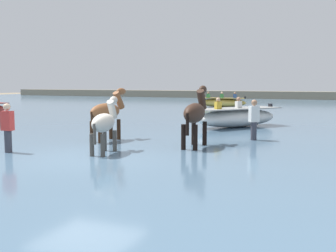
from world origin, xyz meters
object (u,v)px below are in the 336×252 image
horse_lead_chestnut (107,113)px  boat_distant_east (222,102)px  horse_trailing_dark_bay (195,115)px  horse_flank_pinto (104,124)px  person_wading_close (254,122)px  person_onlooker_left (8,131)px  boat_distant_west (237,117)px

horse_lead_chestnut → boat_distant_east: bearing=95.1°
boat_distant_east → horse_lead_chestnut: bearing=-84.9°
horse_lead_chestnut → horse_trailing_dark_bay: bearing=-2.1°
horse_trailing_dark_bay → horse_flank_pinto: bearing=-133.1°
person_wading_close → horse_trailing_dark_bay: bearing=-120.5°
boat_distant_east → horse_trailing_dark_bay: bearing=-76.1°
boat_distant_east → person_onlooker_left: person_onlooker_left is taller
horse_trailing_dark_bay → person_onlooker_left: bearing=-146.1°
horse_trailing_dark_bay → person_wading_close: bearing=59.5°
horse_lead_chestnut → person_wading_close: 4.94m
boat_distant_west → person_wading_close: size_ratio=2.62×
horse_flank_pinto → boat_distant_west: horse_flank_pinto is taller
horse_flank_pinto → person_onlooker_left: 2.71m
horse_trailing_dark_bay → horse_lead_chestnut: bearing=177.9°
person_onlooker_left → horse_lead_chestnut: bearing=67.6°
boat_distant_west → person_onlooker_left: size_ratio=2.62×
person_onlooker_left → boat_distant_east: bearing=91.3°
person_onlooker_left → horse_trailing_dark_bay: bearing=33.9°
horse_trailing_dark_bay → horse_flank_pinto: 2.79m
horse_lead_chestnut → boat_distant_west: (2.91, 5.96, -0.51)m
horse_flank_pinto → person_onlooker_left: horse_flank_pinto is taller
horse_lead_chestnut → person_onlooker_left: horse_lead_chestnut is taller
horse_lead_chestnut → person_onlooker_left: bearing=-112.4°
horse_lead_chestnut → person_wading_close: size_ratio=1.23×
horse_lead_chestnut → person_onlooker_left: 3.37m
horse_trailing_dark_bay → person_onlooker_left: horse_trailing_dark_bay is taller
person_onlooker_left → person_wading_close: same height
boat_distant_west → horse_flank_pinto: bearing=-101.5°
horse_trailing_dark_bay → person_wading_close: (1.30, 2.21, -0.38)m
person_wading_close → horse_lead_chestnut: bearing=-154.9°
boat_distant_east → person_onlooker_left: bearing=-88.7°
boat_distant_west → horse_lead_chestnut: bearing=-116.1°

